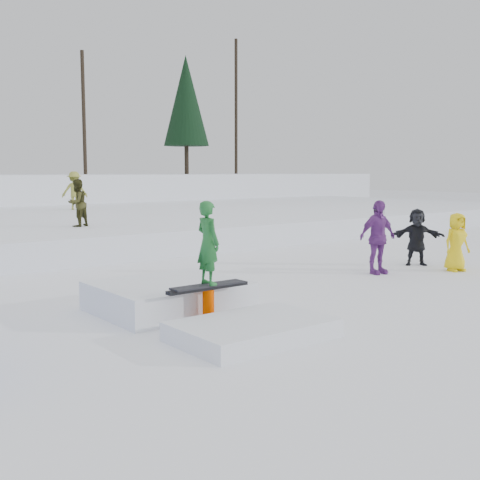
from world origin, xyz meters
TOP-DOWN VIEW (x-y plane):
  - ground at (0.00, 0.00)m, footprint 120.00×120.00m
  - snow_midrise at (0.00, 16.00)m, footprint 50.00×18.00m
  - treeline at (6.18, 28.28)m, footprint 40.24×4.22m
  - walker_olive at (0.30, 10.36)m, footprint 0.93×0.85m
  - walker_ygreen at (3.73, 18.79)m, footprint 1.33×1.07m
  - spectator_purple at (4.50, 1.44)m, footprint 1.16×0.62m
  - spectator_yellow at (6.47, 0.44)m, footprint 0.85×0.66m
  - spectator_dark at (6.49, 1.68)m, footprint 1.38×1.35m
  - jib_rail_feature at (-1.81, 0.50)m, footprint 2.60×4.40m

SIDE VIEW (x-z plane):
  - ground at x=0.00m, z-range 0.00..0.00m
  - jib_rail_feature at x=-1.81m, z-range -0.75..1.36m
  - snow_midrise at x=0.00m, z-range 0.00..0.80m
  - spectator_yellow at x=6.47m, z-range 0.00..1.53m
  - spectator_dark at x=6.49m, z-range 0.00..1.58m
  - spectator_purple at x=4.50m, z-range 0.00..1.88m
  - walker_olive at x=0.30m, z-range 0.80..2.35m
  - walker_ygreen at x=3.73m, z-range 0.80..2.59m
  - treeline at x=6.18m, z-range 2.20..12.70m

